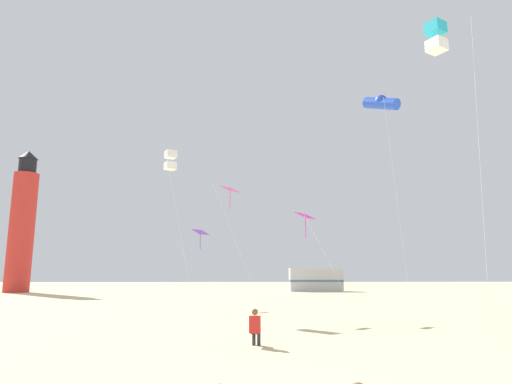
# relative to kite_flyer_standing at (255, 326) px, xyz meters

# --- Properties ---
(kite_flyer_standing) EXTENTS (0.39, 0.54, 1.16)m
(kite_flyer_standing) POSITION_rel_kite_flyer_standing_xyz_m (0.00, 0.00, 0.00)
(kite_flyer_standing) COLOR red
(kite_flyer_standing) RESTS_ON ground
(kite_diamond_magenta) EXTENTS (3.08, 3.08, 5.47)m
(kite_diamond_magenta) POSITION_rel_kite_flyer_standing_xyz_m (3.11, 8.93, 4.47)
(kite_diamond_magenta) COLOR silver
(kite_diamond_magenta) RESTS_ON ground
(kite_tube_blue) EXTENTS (2.04, 2.46, 13.23)m
(kite_tube_blue) POSITION_rel_kite_flyer_standing_xyz_m (8.19, 10.99, 11.91)
(kite_tube_blue) COLOR silver
(kite_tube_blue) RESTS_ON ground
(kite_box_white) EXTENTS (2.06, 2.06, 9.38)m
(kite_box_white) POSITION_rel_kite_flyer_standing_xyz_m (-4.55, 11.18, 8.18)
(kite_box_white) COLOR silver
(kite_box_white) RESTS_ON ground
(kite_diamond_violet) EXTENTS (2.61, 2.35, 5.21)m
(kite_diamond_violet) POSITION_rel_kite_flyer_standing_xyz_m (-3.13, 16.08, 4.23)
(kite_diamond_violet) COLOR silver
(kite_diamond_violet) RESTS_ON ground
(kite_box_cyan) EXTENTS (1.81, 2.00, 11.49)m
(kite_box_cyan) POSITION_rel_kite_flyer_standing_xyz_m (6.77, 0.47, 10.28)
(kite_box_cyan) COLOR silver
(kite_box_cyan) RESTS_ON ground
(kite_diamond_rainbow) EXTENTS (2.82, 2.52, 7.14)m
(kite_diamond_rainbow) POSITION_rel_kite_flyer_standing_xyz_m (-0.98, 10.25, 6.07)
(kite_diamond_rainbow) COLOR silver
(kite_diamond_rainbow) RESTS_ON ground
(lighthouse_distant) EXTENTS (2.80, 2.80, 16.80)m
(lighthouse_distant) POSITION_rel_kite_flyer_standing_xyz_m (-25.95, 38.80, 7.22)
(lighthouse_distant) COLOR red
(lighthouse_distant) RESTS_ON ground
(rv_van_silver) EXTENTS (6.50, 2.51, 2.80)m
(rv_van_silver) POSITION_rel_kite_flyer_standing_xyz_m (9.08, 40.59, 0.78)
(rv_van_silver) COLOR #B7BABF
(rv_van_silver) RESTS_ON ground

